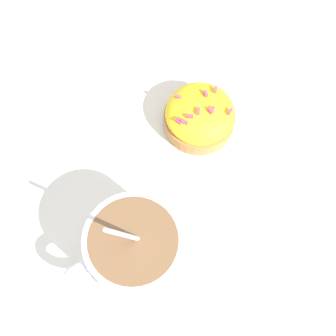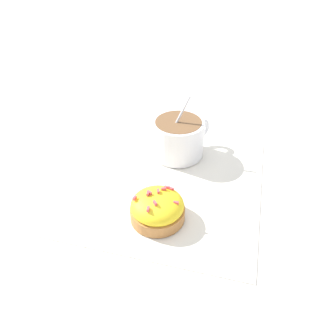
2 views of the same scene
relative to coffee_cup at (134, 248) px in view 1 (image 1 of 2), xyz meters
name	(u,v)px [view 1 (image 1 of 2)]	position (x,y,z in m)	size (l,w,h in m)	color
ground_plane	(172,187)	(0.08, -0.01, -0.04)	(3.00, 3.00, 0.00)	silver
paper_napkin	(172,187)	(0.08, -0.01, -0.04)	(0.32, 0.31, 0.00)	white
coffee_cup	(134,248)	(0.00, 0.00, 0.00)	(0.10, 0.10, 0.11)	white
frosted_pastry	(204,117)	(0.16, -0.01, -0.02)	(0.08, 0.08, 0.04)	#B2753D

